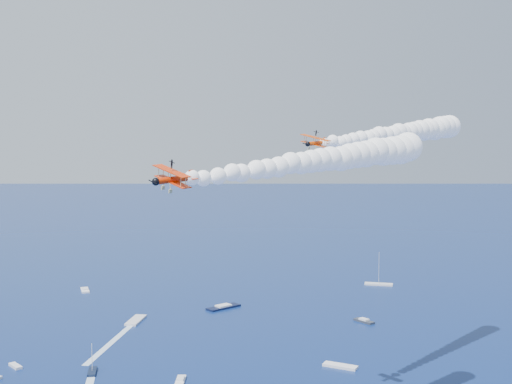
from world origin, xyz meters
name	(u,v)px	position (x,y,z in m)	size (l,w,h in m)	color
biplane_lead	(316,143)	(22.49, 39.51, 59.71)	(6.31, 7.08, 4.26)	#DC4204
biplane_trail	(174,179)	(-13.11, 14.84, 54.09)	(7.30, 8.19, 4.93)	red
smoke_trail_lead	(395,134)	(49.72, 52.81, 62.02)	(55.24, 30.13, 10.80)	white
smoke_trail_trail	(315,161)	(15.41, 25.08, 56.40)	(57.57, 24.62, 10.80)	white
spectator_boats	(153,349)	(0.14, 100.90, 0.35)	(220.63, 174.33, 0.70)	white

